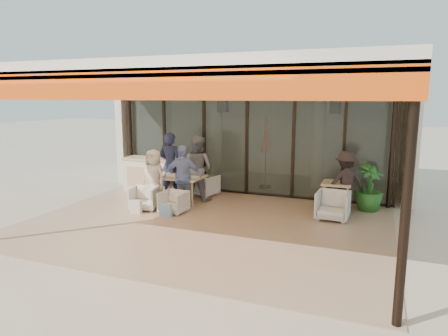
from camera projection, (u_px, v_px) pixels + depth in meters
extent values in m
plane|color=#C6B293|center=(206.00, 224.00, 9.03)|extent=(70.00, 70.00, 0.00)
cube|color=tan|center=(206.00, 224.00, 9.03)|extent=(8.00, 6.00, 0.01)
cube|color=silver|center=(204.00, 75.00, 8.45)|extent=(8.00, 6.00, 0.20)
cube|color=#FF530D|center=(123.00, 84.00, 5.80)|extent=(8.00, 0.12, 0.45)
cube|color=orange|center=(148.00, 78.00, 6.41)|extent=(8.00, 1.50, 0.06)
cylinder|color=black|center=(406.00, 203.00, 4.73)|extent=(0.12, 0.12, 3.20)
cylinder|color=black|center=(130.00, 136.00, 12.77)|extent=(0.12, 0.12, 3.20)
cylinder|color=black|center=(393.00, 147.00, 10.01)|extent=(0.12, 0.12, 3.20)
cube|color=#9EADA3|center=(247.00, 140.00, 11.50)|extent=(8.00, 0.03, 3.20)
cube|color=black|center=(246.00, 193.00, 11.78)|extent=(8.00, 0.10, 0.08)
cube|color=black|center=(248.00, 85.00, 11.23)|extent=(8.00, 0.10, 0.08)
cube|color=black|center=(129.00, 136.00, 12.92)|extent=(0.08, 0.10, 3.20)
cube|color=black|center=(165.00, 137.00, 12.46)|extent=(0.08, 0.10, 3.20)
cube|color=black|center=(204.00, 139.00, 11.98)|extent=(0.08, 0.10, 3.20)
cube|color=black|center=(247.00, 140.00, 11.50)|extent=(0.08, 0.10, 3.20)
cube|color=black|center=(293.00, 142.00, 11.02)|extent=(0.08, 0.10, 3.20)
cube|color=black|center=(344.00, 144.00, 10.54)|extent=(0.08, 0.10, 3.20)
cube|color=black|center=(398.00, 147.00, 10.08)|extent=(0.08, 0.10, 3.20)
cube|color=silver|center=(276.00, 128.00, 14.70)|extent=(9.00, 0.25, 3.40)
cube|color=silver|center=(148.00, 128.00, 14.65)|extent=(0.25, 3.50, 3.40)
cube|color=silver|center=(410.00, 137.00, 11.53)|extent=(0.25, 3.50, 3.40)
cube|color=silver|center=(264.00, 79.00, 12.79)|extent=(9.00, 3.50, 0.25)
cube|color=#D0B37F|center=(262.00, 182.00, 13.39)|extent=(8.00, 3.50, 0.02)
cylinder|color=silver|center=(217.00, 137.00, 13.55)|extent=(0.40, 0.40, 3.00)
cylinder|color=silver|center=(318.00, 141.00, 12.35)|extent=(0.40, 0.40, 3.00)
cylinder|color=black|center=(223.00, 92.00, 12.78)|extent=(0.03, 0.03, 0.70)
cube|color=black|center=(223.00, 106.00, 12.86)|extent=(0.30, 0.30, 0.40)
sphere|color=#FFBF72|center=(223.00, 106.00, 12.86)|extent=(0.18, 0.18, 0.18)
cylinder|color=black|center=(336.00, 91.00, 11.54)|extent=(0.03, 0.03, 0.70)
cube|color=black|center=(335.00, 107.00, 11.62)|extent=(0.30, 0.30, 0.40)
sphere|color=#FFBF72|center=(335.00, 107.00, 11.62)|extent=(0.18, 0.18, 0.18)
cylinder|color=black|center=(265.00, 187.00, 12.59)|extent=(0.40, 0.40, 0.05)
cylinder|color=black|center=(266.00, 155.00, 12.41)|extent=(0.04, 0.04, 2.10)
cone|color=#F24615|center=(266.00, 134.00, 12.29)|extent=(0.32, 0.32, 1.10)
cube|color=silver|center=(154.00, 176.00, 12.01)|extent=(1.80, 0.60, 1.00)
cube|color=#D0B37F|center=(154.00, 159.00, 11.92)|extent=(1.85, 0.65, 0.06)
cube|color=#D0B37F|center=(149.00, 178.00, 11.72)|extent=(1.50, 0.02, 0.60)
cube|color=#D0B37F|center=(176.00, 176.00, 10.77)|extent=(1.50, 0.90, 0.05)
cube|color=white|center=(176.00, 176.00, 10.77)|extent=(1.30, 0.35, 0.01)
cylinder|color=#D0B37F|center=(151.00, 190.00, 10.76)|extent=(0.06, 0.06, 0.70)
cylinder|color=#D0B37F|center=(192.00, 194.00, 10.33)|extent=(0.06, 0.06, 0.70)
cylinder|color=#D0B37F|center=(162.00, 186.00, 11.35)|extent=(0.06, 0.06, 0.70)
cylinder|color=#D0B37F|center=(202.00, 189.00, 10.91)|extent=(0.06, 0.06, 0.70)
cylinder|color=white|center=(159.00, 173.00, 10.78)|extent=(0.06, 0.06, 0.11)
cylinder|color=white|center=(172.00, 172.00, 11.03)|extent=(0.06, 0.06, 0.11)
cylinder|color=white|center=(176.00, 174.00, 10.65)|extent=(0.06, 0.06, 0.11)
cylinder|color=white|center=(189.00, 173.00, 10.82)|extent=(0.06, 0.06, 0.11)
cylinder|color=maroon|center=(161.00, 170.00, 11.09)|extent=(0.07, 0.07, 0.16)
cylinder|color=black|center=(178.00, 170.00, 11.05)|extent=(0.09, 0.09, 0.17)
cylinder|color=black|center=(178.00, 167.00, 11.03)|extent=(0.10, 0.10, 0.01)
cylinder|color=white|center=(156.00, 176.00, 10.65)|extent=(0.22, 0.22, 0.01)
cylinder|color=white|center=(186.00, 179.00, 10.33)|extent=(0.22, 0.22, 0.01)
cylinder|color=white|center=(167.00, 172.00, 11.22)|extent=(0.22, 0.22, 0.01)
cylinder|color=white|center=(196.00, 174.00, 10.90)|extent=(0.22, 0.22, 0.01)
imported|color=silver|center=(179.00, 181.00, 11.86)|extent=(0.80, 0.76, 0.73)
imported|color=silver|center=(205.00, 184.00, 11.56)|extent=(0.81, 0.79, 0.69)
imported|color=silver|center=(144.00, 197.00, 10.12)|extent=(0.77, 0.74, 0.67)
imported|color=silver|center=(174.00, 201.00, 9.82)|extent=(0.64, 0.60, 0.62)
imported|color=#171C34|center=(170.00, 165.00, 11.30)|extent=(0.72, 0.52, 1.87)
imported|color=#5E5E63|center=(197.00, 168.00, 11.01)|extent=(0.95, 0.78, 1.80)
imported|color=beige|center=(154.00, 177.00, 10.50)|extent=(0.83, 0.65, 1.50)
imported|color=#6C7DB5|center=(182.00, 177.00, 10.19)|extent=(1.04, 0.72, 1.64)
cube|color=silver|center=(136.00, 207.00, 9.78)|extent=(0.30, 0.10, 0.34)
cube|color=#99BFD8|center=(166.00, 211.00, 9.48)|extent=(0.30, 0.10, 0.34)
cube|color=#D0B37F|center=(337.00, 183.00, 9.91)|extent=(0.70, 0.70, 0.05)
cylinder|color=#D0B37F|center=(323.00, 199.00, 9.82)|extent=(0.05, 0.05, 0.70)
cylinder|color=#D0B37F|center=(347.00, 202.00, 9.62)|extent=(0.05, 0.05, 0.70)
cylinder|color=#D0B37F|center=(326.00, 194.00, 10.34)|extent=(0.05, 0.05, 0.70)
cylinder|color=#D0B37F|center=(349.00, 196.00, 10.14)|extent=(0.05, 0.05, 0.70)
imported|color=silver|center=(333.00, 204.00, 9.29)|extent=(0.76, 0.72, 0.75)
imported|color=black|center=(345.00, 182.00, 9.81)|extent=(1.15, 0.98, 1.54)
imported|color=#1E5919|center=(369.00, 188.00, 9.97)|extent=(0.96, 0.96, 1.21)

